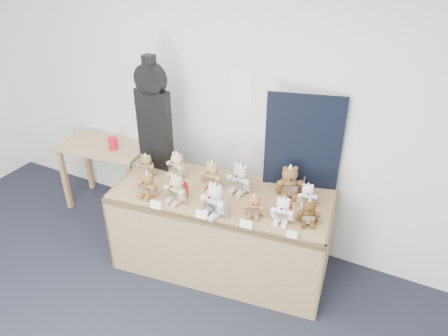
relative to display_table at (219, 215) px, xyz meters
The scene contains 22 objects.
room_shell 1.13m from the display_table, 99.76° to the left, with size 6.00×6.00×6.00m.
display_table is the anchor object (origin of this frame).
side_table 1.63m from the display_table, 166.22° to the left, with size 0.97×0.63×0.76m.
guitar_case 1.06m from the display_table, 163.51° to the left, with size 0.33×0.10×1.07m.
navy_board 0.95m from the display_table, 43.77° to the left, with size 0.64×0.02×0.86m, color black.
red_cup 1.47m from the display_table, 165.98° to the left, with size 0.10×0.10×0.13m, color red.
teddy_front_far_left 0.66m from the display_table, 158.28° to the right, with size 0.21×0.17×0.26m.
teddy_front_left 0.45m from the display_table, 149.89° to the right, with size 0.23×0.20×0.28m.
teddy_front_centre 0.36m from the display_table, 70.40° to the right, with size 0.26×0.22×0.31m.
teddy_front_right 0.45m from the display_table, 11.73° to the right, with size 0.19×0.17×0.23m.
teddy_front_far_right 0.64m from the display_table, ahead, with size 0.21×0.18×0.25m.
teddy_front_end 0.82m from the display_table, ahead, with size 0.20×0.19×0.24m.
teddy_back_left 0.61m from the display_table, 161.57° to the left, with size 0.22×0.20×0.26m.
teddy_back_centre_left 0.35m from the display_table, 133.73° to the left, with size 0.23×0.18×0.28m.
teddy_back_centre_right 0.37m from the display_table, 61.24° to the left, with size 0.25×0.21×0.30m.
teddy_back_right 0.67m from the display_table, 33.65° to the left, with size 0.26×0.25×0.31m.
teddy_back_end 0.78m from the display_table, 21.09° to the left, with size 0.19×0.17×0.22m.
teddy_back_far_left 0.82m from the display_table, behind, with size 0.20×0.17×0.24m.
entry_card_a 0.57m from the display_table, 137.62° to the right, with size 0.10×0.00×0.07m, color white.
entry_card_b 0.37m from the display_table, 88.79° to the right, with size 0.10×0.00×0.07m, color white.
entry_card_c 0.49m from the display_table, 34.33° to the right, with size 0.10×0.00×0.07m, color white.
entry_card_d 0.78m from the display_table, 15.86° to the right, with size 0.08×0.00×0.06m, color white.
Camera 1 is at (1.63, -0.85, 2.89)m, focal length 35.00 mm.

